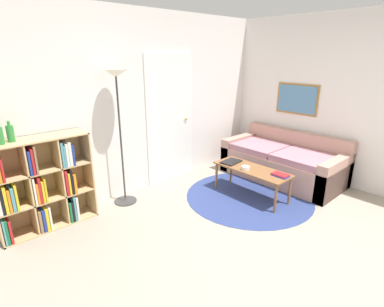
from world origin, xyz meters
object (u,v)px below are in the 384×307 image
at_px(bowl, 245,168).
at_px(bottle_right, 10,133).
at_px(laptop, 231,162).
at_px(floor_lamp, 117,94).
at_px(coffee_table, 252,171).
at_px(couch, 284,162).
at_px(bookshelf, 40,185).

relative_size(bowl, bottle_right, 0.52).
bearing_deg(bottle_right, laptop, -16.78).
height_order(floor_lamp, coffee_table, floor_lamp).
bearing_deg(laptop, couch, -17.17).
bearing_deg(coffee_table, laptop, 93.82).
height_order(bookshelf, floor_lamp, floor_lamp).
height_order(bookshelf, laptop, bookshelf).
bearing_deg(laptop, floor_lamp, 153.52).
xyz_separation_m(bookshelf, coffee_table, (2.50, -1.16, -0.16)).
height_order(bowl, bottle_right, bottle_right).
distance_m(bookshelf, bowl, 2.64).
height_order(floor_lamp, couch, floor_lamp).
height_order(laptop, bowl, bowl).
xyz_separation_m(laptop, bottle_right, (-2.67, 0.80, 0.76)).
distance_m(bookshelf, laptop, 2.60).
bearing_deg(bowl, couch, 1.47).
height_order(bookshelf, bottle_right, bottle_right).
distance_m(coffee_table, bottle_right, 3.05).
xyz_separation_m(floor_lamp, bottle_right, (-1.23, 0.09, -0.32)).
bearing_deg(floor_lamp, laptop, -26.48).
bearing_deg(bowl, floor_lamp, 141.97).
bearing_deg(bookshelf, coffee_table, -24.82).
bearing_deg(bottle_right, couch, -16.89).
bearing_deg(coffee_table, couch, 3.37).
bearing_deg(bottle_right, floor_lamp, -4.16).
xyz_separation_m(couch, bottle_right, (-3.67, 1.11, 0.92)).
height_order(couch, laptop, couch).
xyz_separation_m(floor_lamp, bowl, (1.35, -1.05, -1.06)).
relative_size(bookshelf, bottle_right, 4.92).
distance_m(floor_lamp, laptop, 1.93).
xyz_separation_m(couch, coffee_table, (-0.98, -0.06, 0.11)).
distance_m(laptop, bowl, 0.35).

